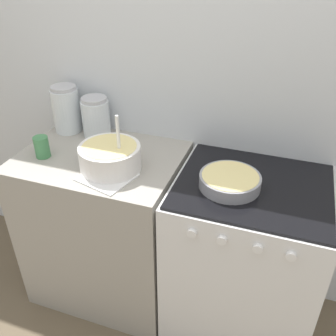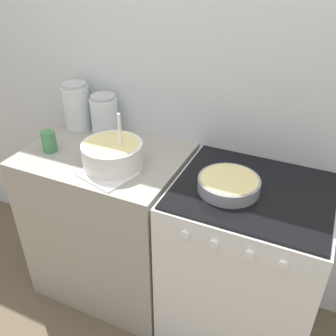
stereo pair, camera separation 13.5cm
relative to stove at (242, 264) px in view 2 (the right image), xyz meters
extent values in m
cube|color=silver|center=(-0.37, 0.33, 0.74)|extent=(4.64, 0.05, 2.40)
cube|color=#9E998E|center=(-0.78, 0.00, 0.00)|extent=(0.82, 0.61, 0.93)
cube|color=silver|center=(0.00, 0.00, -0.01)|extent=(0.71, 0.61, 0.92)
cube|color=black|center=(0.00, 0.00, 0.46)|extent=(0.68, 0.59, 0.01)
cylinder|color=white|center=(-0.20, -0.31, 0.38)|extent=(0.04, 0.02, 0.04)
cylinder|color=white|center=(-0.07, -0.31, 0.38)|extent=(0.04, 0.02, 0.04)
cylinder|color=white|center=(0.07, -0.31, 0.38)|extent=(0.04, 0.02, 0.04)
cylinder|color=white|center=(0.20, -0.31, 0.38)|extent=(0.04, 0.02, 0.04)
cylinder|color=white|center=(-0.67, -0.09, 0.52)|extent=(0.29, 0.29, 0.12)
cylinder|color=#EFDB8C|center=(-0.67, -0.09, 0.55)|extent=(0.26, 0.26, 0.07)
cylinder|color=white|center=(-0.62, -0.09, 0.62)|extent=(0.02, 0.02, 0.26)
cylinder|color=gray|center=(-0.10, -0.05, 0.49)|extent=(0.27, 0.27, 0.06)
cylinder|color=#EFDB8C|center=(-0.10, -0.05, 0.50)|extent=(0.25, 0.25, 0.05)
cylinder|color=silver|center=(-1.08, 0.21, 0.59)|extent=(0.15, 0.15, 0.24)
cylinder|color=white|center=(-1.08, 0.21, 0.54)|extent=(0.13, 0.13, 0.15)
cylinder|color=#B2B2B7|center=(-1.08, 0.21, 0.72)|extent=(0.14, 0.14, 0.02)
cylinder|color=silver|center=(-0.90, 0.21, 0.56)|extent=(0.15, 0.15, 0.20)
cylinder|color=tan|center=(-0.90, 0.21, 0.52)|extent=(0.13, 0.13, 0.12)
cylinder|color=#B2B2B7|center=(-0.90, 0.21, 0.67)|extent=(0.14, 0.14, 0.02)
cylinder|color=#3F7F4C|center=(-1.04, -0.10, 0.52)|extent=(0.07, 0.07, 0.11)
cube|color=white|center=(-0.65, -0.17, 0.47)|extent=(0.28, 0.26, 0.01)
camera|label=1|loc=(0.09, -1.43, 1.42)|focal=40.00mm
camera|label=2|loc=(0.22, -1.38, 1.42)|focal=40.00mm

